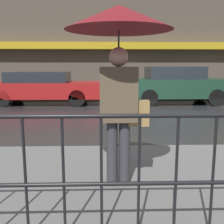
% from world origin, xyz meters
% --- Properties ---
extents(ground_plane, '(80.00, 80.00, 0.00)m').
position_xyz_m(ground_plane, '(0.00, 0.00, 0.00)').
color(ground_plane, '#262628').
extents(sidewalk_far, '(28.00, 2.06, 0.11)m').
position_xyz_m(sidewalk_far, '(0.00, 4.82, 0.05)').
color(sidewalk_far, '#60605E').
rests_on(sidewalk_far, ground_plane).
extents(lane_marking, '(25.20, 0.12, 0.01)m').
position_xyz_m(lane_marking, '(0.00, 0.00, 0.00)').
color(lane_marking, gold).
rests_on(lane_marking, ground_plane).
extents(building_storefront, '(28.00, 0.85, 5.40)m').
position_xyz_m(building_storefront, '(0.00, 5.97, 2.69)').
color(building_storefront, '#4C4238').
rests_on(building_storefront, ground_plane).
extents(pedestrian, '(1.20, 1.20, 2.08)m').
position_xyz_m(pedestrian, '(-1.65, -5.38, 1.83)').
color(pedestrian, '#333338').
rests_on(pedestrian, sidewalk_near).
extents(car_red, '(4.64, 1.85, 1.32)m').
position_xyz_m(car_red, '(-4.35, 2.59, 0.70)').
color(car_red, maroon).
rests_on(car_red, ground_plane).
extents(car_dark_green, '(4.27, 1.90, 1.53)m').
position_xyz_m(car_dark_green, '(1.23, 2.59, 0.79)').
color(car_dark_green, '#193828').
rests_on(car_dark_green, ground_plane).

